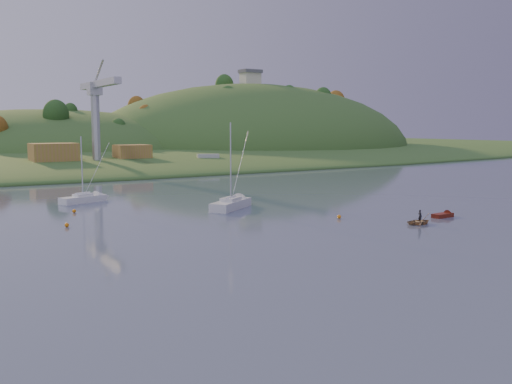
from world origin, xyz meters
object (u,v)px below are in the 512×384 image
sailboat_near (231,203)px  canoe (420,222)px  red_tender (446,215)px  sailboat_far (83,198)px

sailboat_near → canoe: sailboat_near is taller
sailboat_near → red_tender: (19.93, -20.79, -0.52)m
sailboat_far → red_tender: bearing=-67.6°
canoe → sailboat_near: bearing=32.9°
sailboat_near → canoe: size_ratio=3.86×
sailboat_near → sailboat_far: (-15.69, 17.88, -0.10)m
sailboat_near → red_tender: sailboat_near is taller
sailboat_near → sailboat_far: 23.79m
sailboat_far → red_tender: sailboat_far is taller
sailboat_near → red_tender: size_ratio=3.29×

